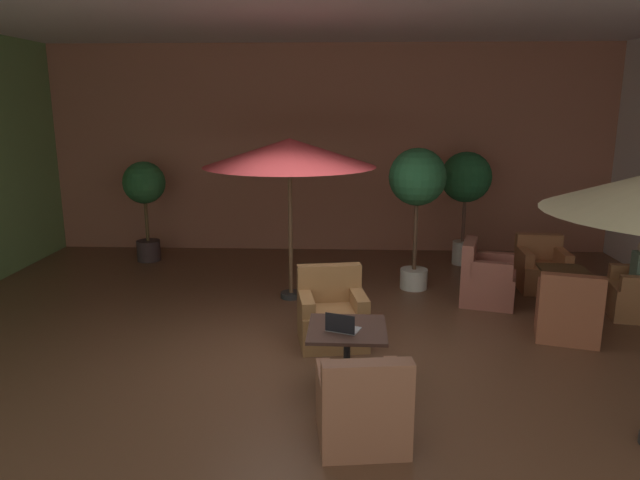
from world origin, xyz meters
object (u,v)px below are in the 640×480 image
(armchair_front_right_south, at_px, (568,313))
(potted_tree_mid_left, at_px, (145,192))
(armchair_front_left_north, at_px, (362,408))
(patio_umbrella_tall_red, at_px, (290,153))
(cafe_table_front_left, at_px, (347,338))
(potted_tree_mid_right, at_px, (466,182))
(armchair_front_right_east, at_px, (485,281))
(open_laptop, at_px, (342,326))
(potted_tree_left_corner, at_px, (417,186))
(armchair_front_right_north, at_px, (541,269))
(cafe_table_front_right, at_px, (563,279))
(armchair_front_left_east, at_px, (332,316))
(iced_drink_cup, at_px, (333,321))

(armchair_front_right_south, relative_size, potted_tree_mid_left, 0.48)
(armchair_front_left_north, bearing_deg, patio_umbrella_tall_red, 104.16)
(cafe_table_front_left, height_order, potted_tree_mid_right, potted_tree_mid_right)
(armchair_front_right_east, height_order, open_laptop, armchair_front_right_east)
(armchair_front_left_north, bearing_deg, open_laptop, 100.49)
(potted_tree_left_corner, relative_size, open_laptop, 5.92)
(armchair_front_right_north, relative_size, armchair_front_right_east, 0.89)
(cafe_table_front_right, relative_size, potted_tree_mid_right, 0.33)
(cafe_table_front_right, relative_size, armchair_front_right_east, 0.74)
(armchair_front_right_south, height_order, potted_tree_mid_left, potted_tree_mid_left)
(armchair_front_right_north, bearing_deg, patio_umbrella_tall_red, -171.03)
(armchair_front_left_east, bearing_deg, armchair_front_left_north, -81.84)
(armchair_front_right_east, relative_size, potted_tree_left_corner, 0.42)
(patio_umbrella_tall_red, relative_size, open_laptop, 6.68)
(iced_drink_cup, bearing_deg, potted_tree_mid_right, 64.48)
(armchair_front_left_north, relative_size, potted_tree_mid_left, 0.47)
(armchair_front_left_north, height_order, potted_tree_left_corner, potted_tree_left_corner)
(armchair_front_right_south, xyz_separation_m, potted_tree_left_corner, (-1.65, 1.94, 1.30))
(armchair_front_right_north, height_order, open_laptop, armchair_front_right_north)
(armchair_front_left_east, distance_m, patio_umbrella_tall_red, 2.53)
(armchair_front_right_east, distance_m, potted_tree_left_corner, 1.73)
(armchair_front_right_east, xyz_separation_m, potted_tree_mid_right, (0.08, 2.13, 1.14))
(patio_umbrella_tall_red, bearing_deg, cafe_table_front_right, -6.22)
(armchair_front_left_north, xyz_separation_m, potted_tree_mid_left, (-3.77, 5.76, 0.97))
(patio_umbrella_tall_red, height_order, open_laptop, patio_umbrella_tall_red)
(armchair_front_left_north, distance_m, armchair_front_right_east, 4.09)
(armchair_front_right_east, relative_size, open_laptop, 2.47)
(cafe_table_front_right, bearing_deg, armchair_front_left_east, -159.02)
(armchair_front_right_east, bearing_deg, cafe_table_front_right, -16.23)
(potted_tree_left_corner, bearing_deg, iced_drink_cup, -110.56)
(armchair_front_left_east, xyz_separation_m, open_laptop, (0.13, -1.16, 0.33))
(armchair_front_right_east, bearing_deg, patio_umbrella_tall_red, 177.39)
(armchair_front_right_east, height_order, potted_tree_left_corner, potted_tree_left_corner)
(cafe_table_front_left, bearing_deg, potted_tree_left_corner, 71.91)
(potted_tree_mid_left, xyz_separation_m, iced_drink_cup, (3.50, -4.66, -0.61))
(potted_tree_mid_right, relative_size, iced_drink_cup, 18.34)
(potted_tree_mid_left, distance_m, iced_drink_cup, 5.86)
(cafe_table_front_left, distance_m, iced_drink_cup, 0.22)
(potted_tree_left_corner, relative_size, potted_tree_mid_right, 1.08)
(armchair_front_right_east, bearing_deg, potted_tree_left_corner, 145.04)
(open_laptop, bearing_deg, cafe_table_front_left, 61.74)
(armchair_front_left_north, bearing_deg, armchair_front_left_east, 98.16)
(open_laptop, bearing_deg, potted_tree_left_corner, 71.58)
(cafe_table_front_right, relative_size, potted_tree_mid_left, 0.37)
(cafe_table_front_right, xyz_separation_m, armchair_front_right_north, (0.05, 1.03, -0.16))
(armchair_front_left_north, height_order, potted_tree_mid_left, potted_tree_mid_left)
(potted_tree_left_corner, height_order, potted_tree_mid_left, potted_tree_left_corner)
(potted_tree_left_corner, bearing_deg, potted_tree_mid_left, 162.71)
(armchair_front_right_north, height_order, armchair_front_right_south, armchair_front_right_south)
(armchair_front_right_north, xyz_separation_m, iced_drink_cup, (-3.19, -3.28, 0.36))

